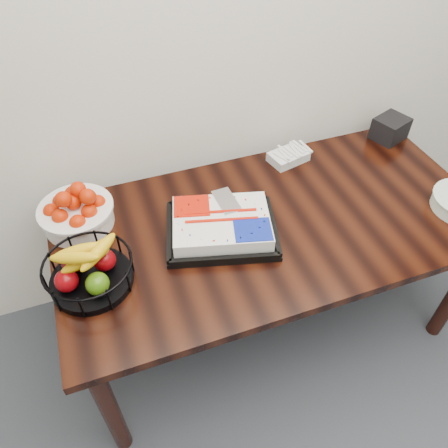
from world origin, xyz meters
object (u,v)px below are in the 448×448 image
object	(u,v)px
table	(272,234)
fruit_basket	(89,270)
cake_tray	(221,226)
tangerine_bowl	(76,209)
napkin_box	(390,128)

from	to	relation	value
table	fruit_basket	bearing A→B (deg)	-174.46
cake_tray	fruit_basket	xyz separation A→B (m)	(-0.53, -0.08, 0.03)
table	tangerine_bowl	xyz separation A→B (m)	(-0.76, 0.25, 0.17)
table	tangerine_bowl	distance (m)	0.82
cake_tray	tangerine_bowl	distance (m)	0.59
fruit_basket	table	bearing A→B (deg)	5.54
table	tangerine_bowl	world-z (taller)	tangerine_bowl
cake_tray	napkin_box	bearing A→B (deg)	18.63
tangerine_bowl	table	bearing A→B (deg)	-18.21
tangerine_bowl	napkin_box	bearing A→B (deg)	3.61
tangerine_bowl	fruit_basket	distance (m)	0.33
cake_tray	fruit_basket	distance (m)	0.53
tangerine_bowl	fruit_basket	bearing A→B (deg)	-88.75
table	napkin_box	xyz separation A→B (m)	(0.80, 0.35, 0.14)
table	fruit_basket	xyz separation A→B (m)	(-0.76, -0.07, 0.16)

